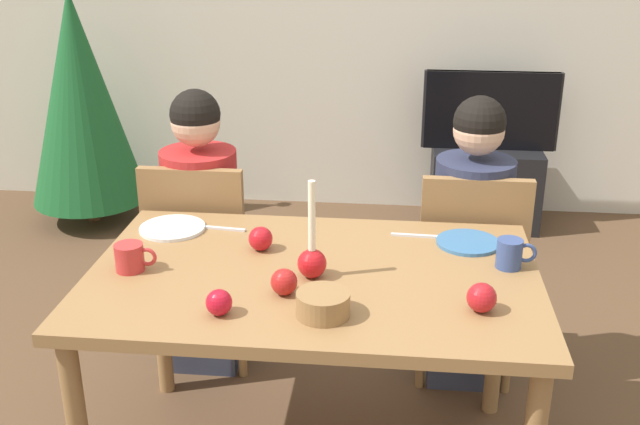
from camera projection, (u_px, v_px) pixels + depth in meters
name	position (u px, v px, depth m)	size (l,w,h in m)	color
dining_table	(313.00, 296.00, 2.37)	(1.40, 0.90, 0.75)	olive
chair_left	(202.00, 253.00, 3.04)	(0.40, 0.40, 0.90)	olive
chair_right	(469.00, 265.00, 2.94)	(0.40, 0.40, 0.90)	olive
person_left_child	(203.00, 236.00, 3.05)	(0.30, 0.30, 1.17)	#33384C
person_right_child	(469.00, 248.00, 2.95)	(0.30, 0.30, 1.17)	#33384C
tv_stand	(484.00, 186.00, 4.58)	(0.64, 0.40, 0.48)	black
tv	(491.00, 111.00, 4.40)	(0.79, 0.05, 0.46)	black
christmas_tree	(80.00, 98.00, 4.44)	(0.69, 0.69, 1.48)	brown
candle_centerpiece	(313.00, 258.00, 2.29)	(0.09, 0.09, 0.31)	red
plate_left	(172.00, 228.00, 2.65)	(0.23, 0.23, 0.01)	silver
plate_right	(468.00, 242.00, 2.54)	(0.21, 0.21, 0.01)	teal
mug_left	(130.00, 257.00, 2.34)	(0.13, 0.09, 0.09)	#B72D2D
mug_right	(510.00, 254.00, 2.36)	(0.13, 0.08, 0.09)	#33477F
fork_left	(221.00, 228.00, 2.65)	(0.18, 0.01, 0.01)	silver
fork_right	(417.00, 236.00, 2.59)	(0.18, 0.01, 0.01)	silver
bowl_walnuts	(323.00, 304.00, 2.08)	(0.15, 0.15, 0.07)	olive
apple_near_candle	(284.00, 282.00, 2.19)	(0.08, 0.08, 0.08)	#AB1C1A
apple_by_left_plate	(261.00, 239.00, 2.48)	(0.08, 0.08, 0.08)	red
apple_by_right_mug	(482.00, 298.00, 2.10)	(0.08, 0.08, 0.08)	#AD181F
apple_far_edge	(219.00, 302.00, 2.08)	(0.07, 0.07, 0.07)	#B61022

